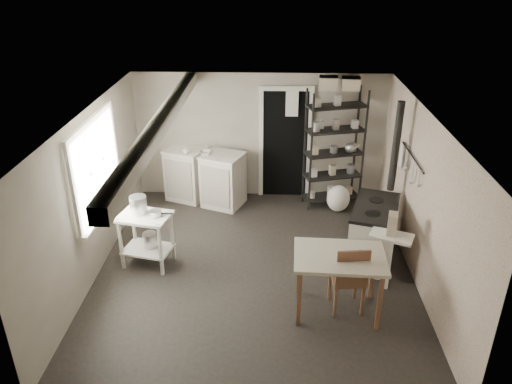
{
  "coord_description": "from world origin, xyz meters",
  "views": [
    {
      "loc": [
        0.23,
        -6.04,
        4.17
      ],
      "look_at": [
        0.0,
        0.3,
        1.1
      ],
      "focal_mm": 35.0,
      "sensor_mm": 36.0,
      "label": 1
    }
  ],
  "objects_px": {
    "work_table": "(337,286)",
    "stove": "(373,232)",
    "prep_table": "(147,240)",
    "flour_sack": "(338,199)",
    "stockpot": "(138,205)",
    "base_cabinets": "(205,178)",
    "shelf_rack": "(334,155)",
    "chair": "(347,276)"
  },
  "relations": [
    {
      "from": "shelf_rack",
      "to": "stove",
      "type": "distance_m",
      "value": 1.92
    },
    {
      "from": "base_cabinets",
      "to": "chair",
      "type": "height_order",
      "value": "chair"
    },
    {
      "from": "stove",
      "to": "flour_sack",
      "type": "bearing_deg",
      "value": 119.15
    },
    {
      "from": "base_cabinets",
      "to": "flour_sack",
      "type": "bearing_deg",
      "value": 13.42
    },
    {
      "from": "shelf_rack",
      "to": "chair",
      "type": "xyz_separation_m",
      "value": [
        -0.1,
        -2.98,
        -0.46
      ]
    },
    {
      "from": "shelf_rack",
      "to": "flour_sack",
      "type": "relative_size",
      "value": 4.34
    },
    {
      "from": "prep_table",
      "to": "flour_sack",
      "type": "relative_size",
      "value": 1.67
    },
    {
      "from": "prep_table",
      "to": "work_table",
      "type": "distance_m",
      "value": 2.81
    },
    {
      "from": "prep_table",
      "to": "chair",
      "type": "height_order",
      "value": "chair"
    },
    {
      "from": "prep_table",
      "to": "flour_sack",
      "type": "xyz_separation_m",
      "value": [
        2.97,
        1.78,
        -0.16
      ]
    },
    {
      "from": "stockpot",
      "to": "work_table",
      "type": "relative_size",
      "value": 0.23
    },
    {
      "from": "prep_table",
      "to": "work_table",
      "type": "height_order",
      "value": "prep_table"
    },
    {
      "from": "chair",
      "to": "base_cabinets",
      "type": "bearing_deg",
      "value": 119.79
    },
    {
      "from": "shelf_rack",
      "to": "work_table",
      "type": "distance_m",
      "value": 3.12
    },
    {
      "from": "work_table",
      "to": "chair",
      "type": "distance_m",
      "value": 0.18
    },
    {
      "from": "prep_table",
      "to": "stove",
      "type": "xyz_separation_m",
      "value": [
        3.3,
        0.28,
        0.04
      ]
    },
    {
      "from": "flour_sack",
      "to": "stockpot",
      "type": "bearing_deg",
      "value": -150.94
    },
    {
      "from": "work_table",
      "to": "chair",
      "type": "bearing_deg",
      "value": 31.16
    },
    {
      "from": "base_cabinets",
      "to": "flour_sack",
      "type": "distance_m",
      "value": 2.42
    },
    {
      "from": "stockpot",
      "to": "chair",
      "type": "relative_size",
      "value": 0.26
    },
    {
      "from": "stove",
      "to": "base_cabinets",
      "type": "bearing_deg",
      "value": 162.87
    },
    {
      "from": "stockpot",
      "to": "flour_sack",
      "type": "height_order",
      "value": "stockpot"
    },
    {
      "from": "stockpot",
      "to": "chair",
      "type": "distance_m",
      "value": 3.05
    },
    {
      "from": "shelf_rack",
      "to": "stove",
      "type": "relative_size",
      "value": 1.91
    },
    {
      "from": "stove",
      "to": "chair",
      "type": "bearing_deg",
      "value": -97.64
    },
    {
      "from": "base_cabinets",
      "to": "stove",
      "type": "bearing_deg",
      "value": -12.6
    },
    {
      "from": "shelf_rack",
      "to": "stove",
      "type": "height_order",
      "value": "shelf_rack"
    },
    {
      "from": "stockpot",
      "to": "stove",
      "type": "xyz_separation_m",
      "value": [
        3.39,
        0.21,
        -0.5
      ]
    },
    {
      "from": "stockpot",
      "to": "shelf_rack",
      "type": "xyz_separation_m",
      "value": [
        2.96,
        2.01,
        0.01
      ]
    },
    {
      "from": "prep_table",
      "to": "flour_sack",
      "type": "height_order",
      "value": "prep_table"
    },
    {
      "from": "prep_table",
      "to": "base_cabinets",
      "type": "bearing_deg",
      "value": 74.58
    },
    {
      "from": "base_cabinets",
      "to": "shelf_rack",
      "type": "xyz_separation_m",
      "value": [
        2.29,
        -0.01,
        0.49
      ]
    },
    {
      "from": "stockpot",
      "to": "prep_table",
      "type": "bearing_deg",
      "value": -40.77
    },
    {
      "from": "stove",
      "to": "chair",
      "type": "height_order",
      "value": "chair"
    },
    {
      "from": "prep_table",
      "to": "flour_sack",
      "type": "bearing_deg",
      "value": 30.9
    },
    {
      "from": "shelf_rack",
      "to": "chair",
      "type": "distance_m",
      "value": 3.02
    },
    {
      "from": "base_cabinets",
      "to": "shelf_rack",
      "type": "distance_m",
      "value": 2.34
    },
    {
      "from": "shelf_rack",
      "to": "work_table",
      "type": "xyz_separation_m",
      "value": [
        -0.23,
        -3.06,
        -0.57
      ]
    },
    {
      "from": "shelf_rack",
      "to": "base_cabinets",
      "type": "bearing_deg",
      "value": 164.5
    },
    {
      "from": "work_table",
      "to": "stove",
      "type": "bearing_deg",
      "value": 62.3
    },
    {
      "from": "base_cabinets",
      "to": "stove",
      "type": "distance_m",
      "value": 3.27
    },
    {
      "from": "flour_sack",
      "to": "base_cabinets",
      "type": "bearing_deg",
      "value": 172.26
    }
  ]
}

